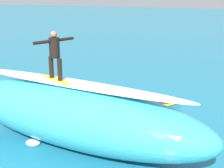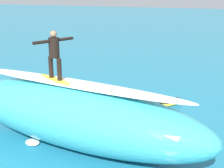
# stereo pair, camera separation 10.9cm
# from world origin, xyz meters

# --- Properties ---
(ground_plane) EXTENTS (120.00, 120.00, 0.00)m
(ground_plane) POSITION_xyz_m (0.00, 0.00, 0.00)
(ground_plane) COLOR teal
(wave_crest) EXTENTS (8.89, 3.91, 1.90)m
(wave_crest) POSITION_xyz_m (-0.19, 2.47, 0.95)
(wave_crest) COLOR teal
(wave_crest) RESTS_ON ground_plane
(wave_foam_lip) EXTENTS (7.33, 2.20, 0.08)m
(wave_foam_lip) POSITION_xyz_m (-0.19, 2.47, 1.94)
(wave_foam_lip) COLOR white
(wave_foam_lip) RESTS_ON wave_crest
(surfboard_riding) EXTENTS (1.95, 1.33, 0.09)m
(surfboard_riding) POSITION_xyz_m (0.50, 2.33, 1.95)
(surfboard_riding) COLOR yellow
(surfboard_riding) RESTS_ON wave_crest
(surfer_riding) EXTENTS (0.72, 1.25, 1.44)m
(surfer_riding) POSITION_xyz_m (0.50, 2.33, 2.83)
(surfer_riding) COLOR black
(surfer_riding) RESTS_ON surfboard_riding
(surfboard_paddling) EXTENTS (2.14, 1.84, 0.09)m
(surfboard_paddling) POSITION_xyz_m (-1.82, -1.50, 0.05)
(surfboard_paddling) COLOR yellow
(surfboard_paddling) RESTS_ON ground_plane
(surfer_paddling) EXTENTS (1.55, 1.28, 0.33)m
(surfer_paddling) POSITION_xyz_m (-1.93, -1.58, 0.23)
(surfer_paddling) COLOR black
(surfer_paddling) RESTS_ON surfboard_paddling
(foam_patch_mid) EXTENTS (0.64, 0.61, 0.10)m
(foam_patch_mid) POSITION_xyz_m (1.11, 2.88, 0.05)
(foam_patch_mid) COLOR white
(foam_patch_mid) RESTS_ON ground_plane
(foam_patch_far) EXTENTS (0.80, 0.68, 0.13)m
(foam_patch_far) POSITION_xyz_m (1.38, -2.08, 0.06)
(foam_patch_far) COLOR white
(foam_patch_far) RESTS_ON ground_plane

